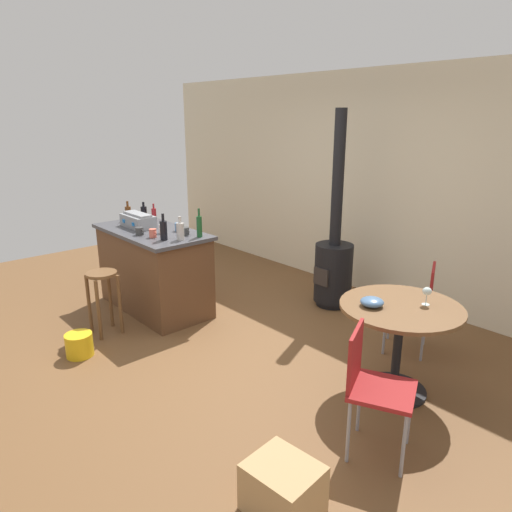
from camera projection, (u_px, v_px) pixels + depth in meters
The scene contains 24 objects.
ground_plane at pixel (215, 349), 4.51m from camera, with size 8.80×8.80×0.00m, color brown.
back_wall at pixel (373, 185), 5.68m from camera, with size 8.00×0.10×2.70m, color beige.
kitchen_island at pixel (154, 269), 5.35m from camera, with size 1.48×0.75×0.94m.
wooden_stool at pixel (103, 290), 4.72m from camera, with size 0.30×0.30×0.66m.
dining_table at pixel (399, 327), 3.65m from camera, with size 0.95×0.95×0.76m.
folding_chair_near at pixel (372, 382), 3.01m from camera, with size 0.53×0.53×0.87m.
folding_chair_far at pixel (416, 301), 4.33m from camera, with size 0.53×0.53×0.86m.
wood_stove at pixel (334, 261), 5.41m from camera, with size 0.44×0.45×2.24m.
toolbox at pixel (138, 220), 5.33m from camera, with size 0.45×0.25×0.16m.
bottle_0 at pixel (144, 212), 5.77m from camera, with size 0.08×0.08×0.21m.
bottle_1 at pixel (154, 214), 5.64m from camera, with size 0.06×0.06×0.21m.
bottle_2 at pixel (180, 231), 4.77m from camera, with size 0.08×0.08×0.25m.
bottle_3 at pixel (164, 230), 4.76m from camera, with size 0.07×0.07×0.28m.
bottle_4 at pixel (199, 226), 4.88m from camera, with size 0.06×0.06×0.30m.
bottle_5 at pixel (128, 213), 5.65m from camera, with size 0.07×0.07×0.24m.
cup_0 at pixel (185, 231), 4.98m from camera, with size 0.12×0.09×0.08m.
cup_1 at pixel (163, 229), 5.06m from camera, with size 0.12×0.08×0.10m.
cup_2 at pixel (140, 231), 4.98m from camera, with size 0.12×0.09×0.08m.
cup_3 at pixel (153, 233), 4.88m from camera, with size 0.11×0.08×0.09m.
cup_4 at pixel (179, 227), 5.16m from camera, with size 0.12×0.09×0.09m.
wine_glass at pixel (427, 292), 3.59m from camera, with size 0.07×0.07×0.14m.
serving_bowl at pixel (372, 302), 3.58m from camera, with size 0.18×0.18×0.07m, color #4C7099.
cardboard_box at pixel (283, 488), 2.63m from camera, with size 0.39×0.34×0.30m, color tan.
plastic_bucket at pixel (79, 345), 4.36m from camera, with size 0.25×0.25×0.22m, color yellow.
Camera 1 is at (3.30, -2.41, 2.16)m, focal length 32.73 mm.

